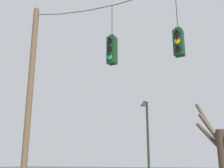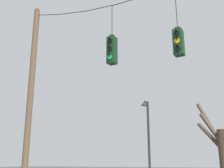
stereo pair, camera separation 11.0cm
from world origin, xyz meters
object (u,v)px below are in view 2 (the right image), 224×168
at_px(traffic_light_near_left_pole, 112,50).
at_px(street_lamp, 148,134).
at_px(bare_tree, 224,146).
at_px(traffic_light_near_right_pole, 178,42).
at_px(utility_pole_left, 30,98).

bearing_deg(traffic_light_near_left_pole, street_lamp, 92.40).
xyz_separation_m(street_lamp, bare_tree, (3.27, 1.74, -0.58)).
xyz_separation_m(traffic_light_near_right_pole, street_lamp, (-2.90, 3.91, -2.79)).
height_order(street_lamp, bare_tree, bare_tree).
relative_size(traffic_light_near_right_pole, bare_tree, 0.56).
distance_m(utility_pole_left, street_lamp, 5.95).
bearing_deg(traffic_light_near_right_pole, utility_pole_left, 180.00).
bearing_deg(utility_pole_left, traffic_light_near_right_pole, -0.00).
distance_m(traffic_light_near_left_pole, traffic_light_near_right_pole, 2.74).
bearing_deg(bare_tree, street_lamp, -151.95).
height_order(traffic_light_near_left_pole, traffic_light_near_right_pole, traffic_light_near_right_pole).
height_order(traffic_light_near_left_pole, bare_tree, traffic_light_near_left_pole).
xyz_separation_m(utility_pole_left, traffic_light_near_left_pole, (4.37, -0.00, 1.50)).
xyz_separation_m(traffic_light_near_left_pole, bare_tree, (3.10, 5.65, -3.62)).
bearing_deg(street_lamp, traffic_light_near_left_pole, -87.60).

